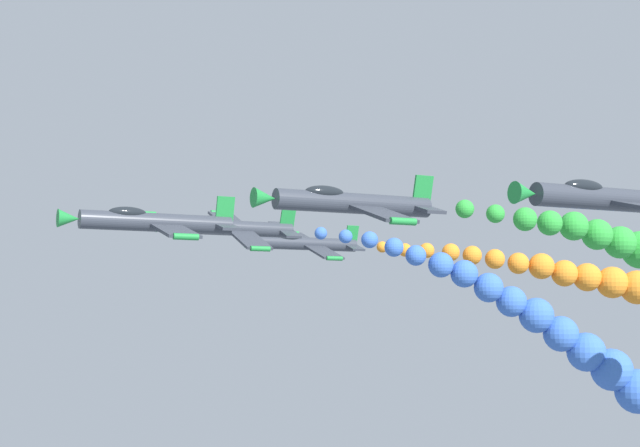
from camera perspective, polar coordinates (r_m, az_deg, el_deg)
airplane_lead at (r=54.60m, az=-10.24°, el=0.10°), size 9.38×10.35×3.13m
airplane_left_inner at (r=48.58m, az=1.94°, el=1.30°), size 9.29×10.35×3.29m
airplane_right_inner at (r=66.63m, az=-5.52°, el=-0.26°), size 9.03×10.35×3.82m
smoke_trail_right_inner at (r=77.13m, az=14.78°, el=-6.91°), size 7.41×28.34×14.60m
airplane_left_outer at (r=45.76m, az=17.49°, el=1.48°), size 9.37×10.35×3.14m
airplane_right_outer at (r=78.35m, az=-0.88°, el=-1.24°), size 9.22×10.35×3.42m
smoke_trail_right_outer at (r=91.06m, az=17.74°, el=-3.59°), size 9.32×31.60×7.05m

